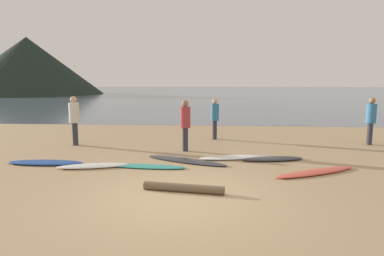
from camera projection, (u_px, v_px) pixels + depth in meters
ground_plane at (198, 130)px, 16.85m from camera, size 120.00×120.00×0.20m
ocean_water at (210, 92)px, 67.15m from camera, size 140.00×100.00×0.01m
headland_hill at (28, 66)px, 56.16m from camera, size 24.57×24.57×9.57m
surfboard_0 at (45, 162)px, 9.65m from camera, size 2.22×0.62×0.09m
surfboard_1 at (93, 166)px, 9.26m from camera, size 2.02×0.95×0.10m
surfboard_2 at (145, 166)px, 9.29m from camera, size 2.34×0.68×0.07m
surfboard_3 at (186, 160)px, 9.94m from camera, size 2.64×1.59×0.07m
surfboard_4 at (234, 157)px, 10.31m from camera, size 2.27×1.02×0.09m
surfboard_5 at (273, 159)px, 10.10m from camera, size 1.98×0.87×0.09m
surfboard_6 at (316, 172)px, 8.68m from camera, size 2.50×1.63×0.08m
person_0 at (371, 117)px, 12.40m from camera, size 0.36×0.36×1.78m
person_1 at (215, 115)px, 13.56m from camera, size 0.34×0.34×1.67m
person_2 at (185, 121)px, 11.28m from camera, size 0.35×0.35×1.76m
person_3 at (74, 117)px, 12.30m from camera, size 0.37×0.37×1.83m
driftwood_log at (183, 188)px, 7.24m from camera, size 1.80×0.45×0.18m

